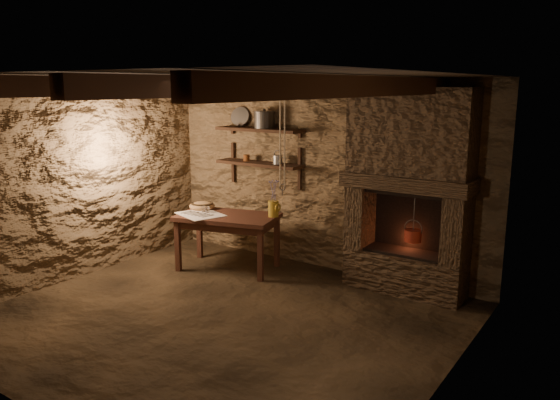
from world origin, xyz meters
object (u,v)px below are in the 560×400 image
Objects in this scene: iron_stockpot at (264,121)px; red_pot at (413,235)px; stoneware_jug at (274,201)px; wooden_bowl at (202,206)px; work_table at (228,240)px.

iron_stockpot reaches higher than red_pot.
stoneware_jug reaches higher than wooden_bowl.
red_pot reaches higher than wooden_bowl.
work_table is 4.08× the size of wooden_bowl.
stoneware_jug is 1.08m from iron_stockpot.
red_pot is (1.73, 0.21, -0.21)m from stoneware_jug.
stoneware_jug is 1.76m from red_pot.
red_pot is (2.11, -0.12, -1.17)m from iron_stockpot.
red_pot is at bearing 8.33° from wooden_bowl.
work_table is 1.61m from iron_stockpot.
stoneware_jug is at bearing -172.94° from red_pot.
work_table is at bearing -8.14° from wooden_bowl.
wooden_bowl is 0.63× the size of red_pot.
stoneware_jug is (0.53, 0.26, 0.53)m from work_table.
wooden_bowl is 2.79m from red_pot.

